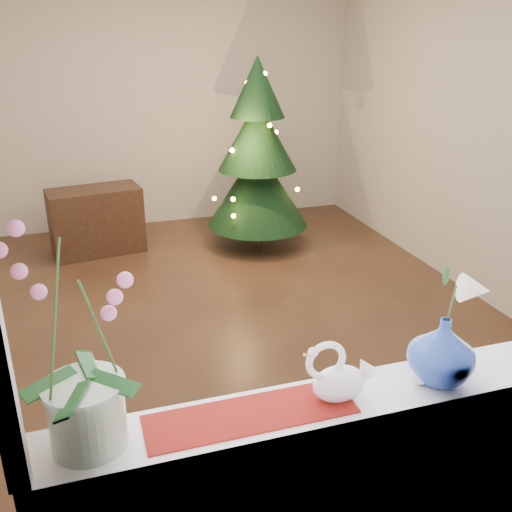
{
  "coord_description": "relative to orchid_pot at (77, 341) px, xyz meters",
  "views": [
    {
      "loc": [
        -0.83,
        -3.84,
        2.1
      ],
      "look_at": [
        -0.05,
        -1.4,
        1.07
      ],
      "focal_mm": 40.0,
      "sensor_mm": 36.0,
      "label": 1
    }
  ],
  "objects": [
    {
      "name": "windowsill",
      "position": [
        0.89,
        -0.02,
        -0.38
      ],
      "size": [
        2.2,
        0.26,
        0.04
      ],
      "primitive_type": "cube",
      "color": "white",
      "rests_on": "window_apron"
    },
    {
      "name": "blue_vase",
      "position": [
        1.21,
        -0.03,
        -0.22
      ],
      "size": [
        0.33,
        0.33,
        0.28
      ],
      "primitive_type": "imported",
      "rotation": [
        0.0,
        0.0,
        0.24
      ],
      "color": "navy",
      "rests_on": "windowsill"
    },
    {
      "name": "window_frame",
      "position": [
        0.89,
        -0.12,
        0.42
      ],
      "size": [
        2.22,
        0.06,
        1.6
      ],
      "primitive_type": null,
      "color": "white",
      "rests_on": "windowsill"
    },
    {
      "name": "paperweight",
      "position": [
        1.13,
        -0.03,
        -0.32
      ],
      "size": [
        0.08,
        0.08,
        0.08
      ],
      "primitive_type": "sphere",
      "rotation": [
        0.0,
        0.0,
        -0.09
      ],
      "color": "silver",
      "rests_on": "windowsill"
    },
    {
      "name": "wall_front",
      "position": [
        0.89,
        -0.15,
        0.07
      ],
      "size": [
        4.5,
        0.1,
        2.7
      ],
      "primitive_type": "cube",
      "color": "beige",
      "rests_on": "ground"
    },
    {
      "name": "lily",
      "position": [
        1.21,
        -0.03,
        0.03
      ],
      "size": [
        0.16,
        0.09,
        0.21
      ],
      "primitive_type": null,
      "color": "white",
      "rests_on": "blue_vase"
    },
    {
      "name": "wall_right",
      "position": [
        3.14,
        2.35,
        0.07
      ],
      "size": [
        0.1,
        5.0,
        2.7
      ],
      "primitive_type": "cube",
      "color": "beige",
      "rests_on": "ground"
    },
    {
      "name": "orchid_pot",
      "position": [
        0.0,
        0.0,
        0.0
      ],
      "size": [
        0.31,
        0.31,
        0.72
      ],
      "primitive_type": null,
      "rotation": [
        0.0,
        0.0,
        -0.33
      ],
      "color": "beige",
      "rests_on": "windowsill"
    },
    {
      "name": "ground",
      "position": [
        0.89,
        2.35,
        -1.28
      ],
      "size": [
        5.0,
        5.0,
        0.0
      ],
      "primitive_type": "plane",
      "color": "#352015",
      "rests_on": "ground"
    },
    {
      "name": "runner",
      "position": [
        0.51,
        -0.02,
        -0.36
      ],
      "size": [
        0.7,
        0.2,
        0.01
      ],
      "primitive_type": "cube",
      "color": "maroon",
      "rests_on": "windowsill"
    },
    {
      "name": "wall_back",
      "position": [
        0.89,
        4.85,
        0.07
      ],
      "size": [
        4.5,
        0.1,
        2.7
      ],
      "primitive_type": "cube",
      "color": "beige",
      "rests_on": "ground"
    },
    {
      "name": "side_table",
      "position": [
        0.18,
        4.08,
        -0.96
      ],
      "size": [
        0.92,
        0.56,
        0.65
      ],
      "primitive_type": "cube",
      "rotation": [
        0.0,
        0.0,
        0.15
      ],
      "color": "black",
      "rests_on": "ground"
    },
    {
      "name": "xmas_tree",
      "position": [
        1.76,
        3.82,
        -0.35
      ],
      "size": [
        1.27,
        1.27,
        1.86
      ],
      "primitive_type": null,
      "rotation": [
        0.0,
        0.0,
        0.3
      ],
      "color": "black",
      "rests_on": "ground"
    },
    {
      "name": "swan",
      "position": [
        0.82,
        -0.02,
        -0.25
      ],
      "size": [
        0.26,
        0.12,
        0.22
      ],
      "primitive_type": null,
      "rotation": [
        0.0,
        0.0,
        0.0
      ],
      "color": "white",
      "rests_on": "windowsill"
    }
  ]
}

